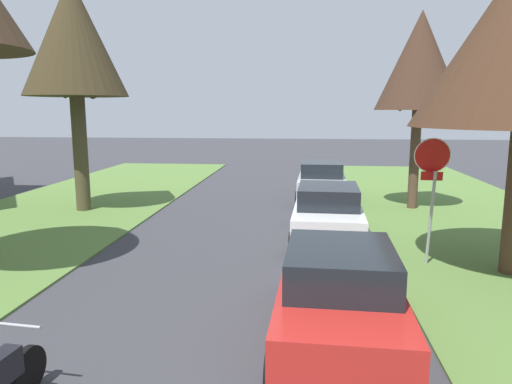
{
  "coord_description": "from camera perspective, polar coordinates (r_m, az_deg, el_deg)",
  "views": [
    {
      "loc": [
        1.6,
        -0.91,
        3.61
      ],
      "look_at": [
        0.37,
        11.09,
        1.52
      ],
      "focal_mm": 33.15,
      "sensor_mm": 36.0,
      "label": 1
    }
  ],
  "objects": [
    {
      "name": "parked_sedan_white",
      "position": [
        13.37,
        8.63,
        -2.73
      ],
      "size": [
        2.07,
        4.46,
        1.57
      ],
      "color": "white",
      "rests_on": "ground"
    },
    {
      "name": "street_tree_right_mid_b",
      "position": [
        18.14,
        19.19,
        14.6
      ],
      "size": [
        3.05,
        3.05,
        7.0
      ],
      "color": "#4E372A",
      "rests_on": "grass_verge_right"
    },
    {
      "name": "street_tree_left_mid_b",
      "position": [
        18.05,
        -21.18,
        16.79
      ],
      "size": [
        3.53,
        3.53,
        8.03
      ],
      "color": "#463E27",
      "rests_on": "grass_verge_left"
    },
    {
      "name": "stop_sign_far",
      "position": [
        11.49,
        20.45,
        2.06
      ],
      "size": [
        0.81,
        0.5,
        2.95
      ],
      "color": "#9EA0A5",
      "rests_on": "grass_verge_right"
    },
    {
      "name": "parked_sedan_red",
      "position": [
        7.71,
        9.96,
        -12.3
      ],
      "size": [
        2.07,
        4.46,
        1.57
      ],
      "color": "red",
      "rests_on": "ground"
    },
    {
      "name": "parked_sedan_silver",
      "position": [
        19.31,
        7.93,
        1.16
      ],
      "size": [
        2.07,
        4.46,
        1.57
      ],
      "color": "#BCBCC1",
      "rests_on": "ground"
    }
  ]
}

